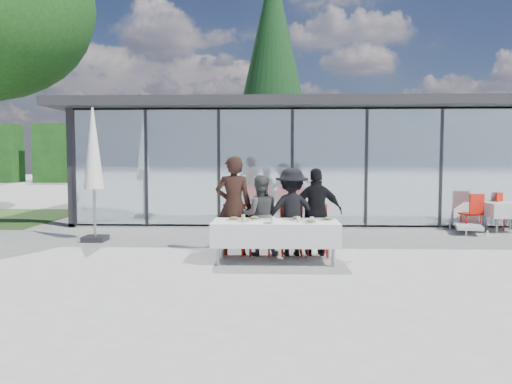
# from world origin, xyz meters

# --- Properties ---
(ground) EXTENTS (90.00, 90.00, 0.00)m
(ground) POSITION_xyz_m (0.00, 0.00, 0.00)
(ground) COLOR #A29F99
(ground) RESTS_ON ground
(pavilion) EXTENTS (14.80, 8.80, 3.44)m
(pavilion) POSITION_xyz_m (2.00, 8.16, 2.15)
(pavilion) COLOR gray
(pavilion) RESTS_ON ground
(treeline) EXTENTS (62.50, 2.00, 4.40)m
(treeline) POSITION_xyz_m (-2.00, 28.00, 2.20)
(treeline) COLOR #143C13
(treeline) RESTS_ON ground
(dining_table) EXTENTS (2.26, 0.96, 0.75)m
(dining_table) POSITION_xyz_m (0.57, -0.27, 0.54)
(dining_table) COLOR silver
(dining_table) RESTS_ON ground
(diner_a) EXTENTS (0.76, 0.76, 1.92)m
(diner_a) POSITION_xyz_m (-0.24, 0.40, 0.96)
(diner_a) COLOR black
(diner_a) RESTS_ON ground
(diner_chair_a) EXTENTS (0.44, 0.44, 0.97)m
(diner_chair_a) POSITION_xyz_m (-0.24, 0.48, 0.54)
(diner_chair_a) COLOR red
(diner_chair_a) RESTS_ON ground
(diner_b) EXTENTS (0.82, 0.82, 1.55)m
(diner_b) POSITION_xyz_m (0.27, 0.40, 0.77)
(diner_b) COLOR #474747
(diner_b) RESTS_ON ground
(diner_chair_b) EXTENTS (0.44, 0.44, 0.97)m
(diner_chair_b) POSITION_xyz_m (0.27, 0.48, 0.54)
(diner_chair_b) COLOR red
(diner_chair_b) RESTS_ON ground
(diner_c) EXTENTS (1.17, 1.17, 1.69)m
(diner_c) POSITION_xyz_m (0.89, 0.40, 0.84)
(diner_c) COLOR black
(diner_c) RESTS_ON ground
(diner_chair_c) EXTENTS (0.44, 0.44, 0.97)m
(diner_chair_c) POSITION_xyz_m (0.89, 0.48, 0.54)
(diner_chair_c) COLOR red
(diner_chair_c) RESTS_ON ground
(diner_d) EXTENTS (1.05, 1.05, 1.69)m
(diner_d) POSITION_xyz_m (1.37, 0.40, 0.84)
(diner_d) COLOR black
(diner_d) RESTS_ON ground
(diner_chair_d) EXTENTS (0.44, 0.44, 0.97)m
(diner_chair_d) POSITION_xyz_m (1.37, 0.48, 0.54)
(diner_chair_d) COLOR red
(diner_chair_d) RESTS_ON ground
(plate_a) EXTENTS (0.28, 0.28, 0.07)m
(plate_a) POSITION_xyz_m (-0.19, -0.19, 0.77)
(plate_a) COLOR silver
(plate_a) RESTS_ON dining_table
(plate_b) EXTENTS (0.28, 0.28, 0.07)m
(plate_b) POSITION_xyz_m (0.18, -0.10, 0.77)
(plate_b) COLOR silver
(plate_b) RESTS_ON dining_table
(plate_c) EXTENTS (0.28, 0.28, 0.07)m
(plate_c) POSITION_xyz_m (0.96, -0.08, 0.77)
(plate_c) COLOR silver
(plate_c) RESTS_ON dining_table
(plate_d) EXTENTS (0.28, 0.28, 0.07)m
(plate_d) POSITION_xyz_m (1.51, -0.18, 0.77)
(plate_d) COLOR silver
(plate_d) RESTS_ON dining_table
(plate_extra) EXTENTS (0.28, 0.28, 0.07)m
(plate_extra) POSITION_xyz_m (1.19, -0.52, 0.77)
(plate_extra) COLOR silver
(plate_extra) RESTS_ON dining_table
(juice_bottle) EXTENTS (0.06, 0.06, 0.14)m
(juice_bottle) POSITION_xyz_m (-0.00, -0.46, 0.82)
(juice_bottle) COLOR #96BA4D
(juice_bottle) RESTS_ON dining_table
(drinking_glasses) EXTENTS (0.76, 0.11, 0.10)m
(drinking_glasses) POSITION_xyz_m (0.90, -0.44, 0.80)
(drinking_glasses) COLOR silver
(drinking_glasses) RESTS_ON dining_table
(folded_eyeglasses) EXTENTS (0.14, 0.03, 0.01)m
(folded_eyeglasses) POSITION_xyz_m (0.43, -0.61, 0.76)
(folded_eyeglasses) COLOR black
(folded_eyeglasses) RESTS_ON dining_table
(spare_table_right) EXTENTS (0.86, 0.86, 0.74)m
(spare_table_right) POSITION_xyz_m (6.39, 3.61, 0.55)
(spare_table_right) COLOR silver
(spare_table_right) RESTS_ON ground
(spare_chair_a) EXTENTS (0.61, 0.61, 0.97)m
(spare_chair_a) POSITION_xyz_m (6.54, 3.89, 0.54)
(spare_chair_a) COLOR red
(spare_chair_a) RESTS_ON ground
(spare_chair_b) EXTENTS (0.56, 0.56, 0.97)m
(spare_chair_b) POSITION_xyz_m (5.62, 3.58, 0.54)
(spare_chair_b) COLOR red
(spare_chair_b) RESTS_ON ground
(market_umbrella) EXTENTS (0.50, 0.50, 3.00)m
(market_umbrella) POSITION_xyz_m (-3.49, 1.85, 1.92)
(market_umbrella) COLOR black
(market_umbrella) RESTS_ON ground
(lounger) EXTENTS (0.93, 1.44, 0.72)m
(lounger) POSITION_xyz_m (5.46, 3.56, 0.26)
(lounger) COLOR white
(lounger) RESTS_ON ground
(conifer_tree) EXTENTS (4.00, 4.00, 10.50)m
(conifer_tree) POSITION_xyz_m (0.50, 13.00, 5.99)
(conifer_tree) COLOR #382316
(conifer_tree) RESTS_ON ground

